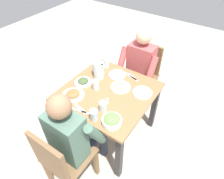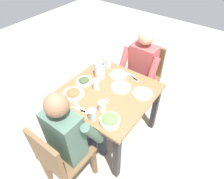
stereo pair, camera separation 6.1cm
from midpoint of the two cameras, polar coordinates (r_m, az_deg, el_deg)
ground_plane at (r=2.60m, az=-0.19°, el=-12.17°), size 8.00×8.00×0.00m
dining_table at (r=2.14m, az=-0.23°, el=-2.67°), size 0.91×0.91×0.72m
chair_near at (r=2.70m, az=10.36°, el=4.82°), size 0.40×0.40×0.89m
chair_far at (r=1.88m, az=-14.28°, el=-18.81°), size 0.40×0.40×0.89m
diner_near at (r=2.46m, az=8.50°, el=5.25°), size 0.48×0.53×1.18m
diner_far at (r=1.82m, az=-10.29°, el=-12.26°), size 0.48×0.53×1.18m
water_pitcher at (r=2.19m, az=-2.79°, el=5.89°), size 0.16×0.12×0.19m
salad_bowl at (r=1.73m, az=0.42°, el=-9.04°), size 0.18×0.18×0.09m
plate_beans at (r=2.04m, az=9.85°, el=-1.00°), size 0.20×0.20×0.05m
plate_fries at (r=2.08m, az=3.51°, el=0.85°), size 0.22×0.22×0.05m
plate_dolmas at (r=2.17m, az=-7.44°, el=2.60°), size 0.19×0.19×0.05m
plate_rice_curry at (r=2.03m, az=-10.51°, el=-1.06°), size 0.23×0.23×0.05m
plate_yoghurt at (r=2.25m, az=2.63°, el=4.53°), size 0.20×0.20×0.05m
water_glass_near_left at (r=1.83m, az=-1.99°, el=-4.95°), size 0.07×0.07×0.10m
water_glass_center at (r=2.37m, az=-0.45°, el=7.83°), size 0.07×0.07×0.11m
water_glass_far_left at (r=2.05m, az=-3.84°, el=1.48°), size 0.07×0.07×0.11m
water_glass_by_pitcher at (r=1.76m, az=-4.83°, el=-7.34°), size 0.08×0.08×0.11m
water_glass_far_right at (r=2.42m, az=-2.93°, el=8.67°), size 0.07×0.07×0.11m
salt_shaker at (r=1.91m, az=-0.66°, el=-3.32°), size 0.03×0.03×0.05m
fork_near at (r=2.23m, az=7.20°, el=3.44°), size 0.17×0.09×0.01m
knife_near at (r=1.88m, az=-8.44°, el=-6.06°), size 0.19×0.05×0.01m
fork_far at (r=1.90m, az=-8.61°, el=-5.39°), size 0.17×0.06×0.01m
knife_far at (r=2.24m, az=6.65°, el=3.68°), size 0.18×0.06×0.01m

